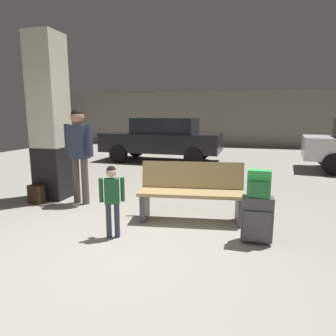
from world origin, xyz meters
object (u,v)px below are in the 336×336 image
(bench, at_px, (191,192))
(backpack_dark_floor, at_px, (37,195))
(suitcase, at_px, (257,219))
(backpack_bright, at_px, (259,184))
(child, at_px, (112,194))
(parked_car_far, at_px, (163,138))
(adult, at_px, (79,146))
(structural_pillar, at_px, (50,119))

(bench, relative_size, backpack_dark_floor, 4.87)
(suitcase, relative_size, backpack_bright, 1.78)
(backpack_dark_floor, bearing_deg, backpack_bright, -10.75)
(child, bearing_deg, suitcase, 9.77)
(bench, height_order, child, child)
(parked_car_far, bearing_deg, backpack_dark_floor, -98.76)
(backpack_dark_floor, bearing_deg, suitcase, -10.74)
(child, bearing_deg, parked_car_far, 100.23)
(suitcase, height_order, parked_car_far, parked_car_far)
(suitcase, height_order, backpack_bright, backpack_bright)
(backpack_bright, height_order, child, child)
(backpack_bright, bearing_deg, backpack_dark_floor, 169.25)
(backpack_bright, bearing_deg, suitcase, 49.74)
(backpack_bright, relative_size, adult, 0.20)
(bench, height_order, suitcase, bench)
(suitcase, relative_size, backpack_dark_floor, 1.78)
(backpack_dark_floor, relative_size, parked_car_far, 0.08)
(backpack_dark_floor, bearing_deg, adult, 15.16)
(backpack_bright, relative_size, child, 0.35)
(structural_pillar, distance_m, backpack_bright, 4.04)
(suitcase, bearing_deg, parked_car_far, 115.79)
(backpack_dark_floor, xyz_separation_m, parked_car_far, (0.85, 5.51, 0.64))
(bench, height_order, parked_car_far, parked_car_far)
(backpack_bright, bearing_deg, child, -170.25)
(child, xyz_separation_m, adult, (-1.23, 1.26, 0.46))
(bench, relative_size, child, 1.71)
(structural_pillar, height_order, suitcase, structural_pillar)
(bench, distance_m, parked_car_far, 5.99)
(structural_pillar, distance_m, suitcase, 4.15)
(structural_pillar, bearing_deg, bench, -10.84)
(adult, relative_size, parked_car_far, 0.42)
(structural_pillar, xyz_separation_m, adult, (0.73, -0.23, -0.47))
(structural_pillar, relative_size, backpack_bright, 9.08)
(suitcase, xyz_separation_m, adult, (-3.07, 0.95, 0.74))
(parked_car_far, bearing_deg, backpack_bright, -64.21)
(adult, bearing_deg, bench, -8.56)
(backpack_bright, distance_m, parked_car_far, 6.93)
(structural_pillar, height_order, adult, structural_pillar)
(child, bearing_deg, bench, 47.16)
(adult, height_order, parked_car_far, adult)
(suitcase, relative_size, parked_car_far, 0.15)
(adult, bearing_deg, structural_pillar, 162.75)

